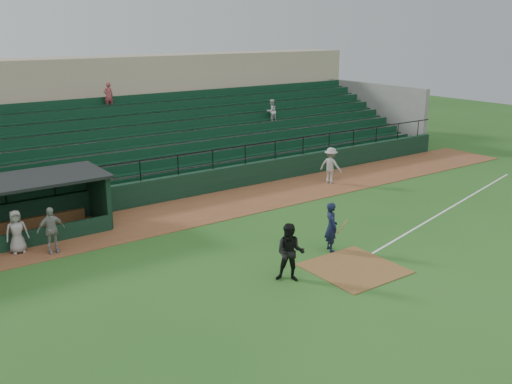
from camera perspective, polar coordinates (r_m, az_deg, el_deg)
ground at (r=21.23m, az=7.91°, el=-6.74°), size 90.00×90.00×0.00m
warning_track at (r=27.19m, az=-3.67°, el=-1.35°), size 40.00×4.00×0.03m
home_plate_dirt at (r=20.58m, az=9.83°, el=-7.56°), size 3.00×3.00×0.03m
foul_line at (r=27.70m, az=18.36°, el=-1.87°), size 17.49×4.44×0.01m
stadium_structure at (r=33.94m, az=-11.36°, el=5.91°), size 38.00×13.08×6.40m
batter_at_plate at (r=21.70m, az=7.57°, el=-3.49°), size 1.13×0.82×1.92m
umpire at (r=19.03m, az=3.46°, el=-6.11°), size 1.24×1.23×2.02m
runner at (r=31.02m, az=7.52°, el=2.67°), size 1.12×1.44×1.95m
dugout_player_a at (r=22.61m, az=-19.90°, el=-3.62°), size 1.06×0.47×1.79m
dugout_player_b at (r=23.10m, az=-22.91°, el=-3.69°), size 0.83×0.56×1.67m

